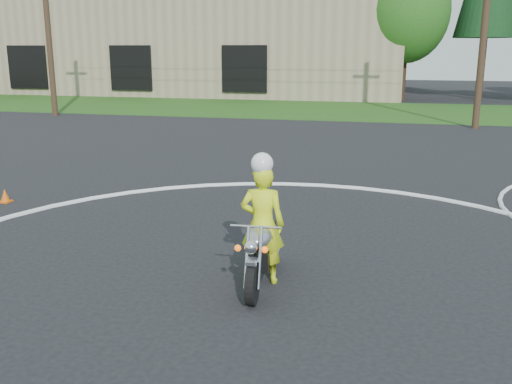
# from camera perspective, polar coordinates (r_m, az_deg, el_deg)

# --- Properties ---
(grass_strip) EXTENTS (120.00, 10.00, 0.02)m
(grass_strip) POSITION_cam_1_polar(r_m,az_deg,el_deg) (31.83, 10.71, 8.00)
(grass_strip) COLOR #1E4714
(grass_strip) RESTS_ON ground
(course_markings) EXTENTS (19.05, 19.05, 0.12)m
(course_markings) POSITION_cam_1_polar(r_m,az_deg,el_deg) (9.56, 15.96, -6.51)
(course_markings) COLOR silver
(course_markings) RESTS_ON ground
(primary_motorcycle) EXTENTS (0.69, 1.96, 1.03)m
(primary_motorcycle) POSITION_cam_1_polar(r_m,az_deg,el_deg) (8.11, 0.46, -6.00)
(primary_motorcycle) COLOR black
(primary_motorcycle) RESTS_ON ground
(rider_primary_grp) EXTENTS (0.66, 0.46, 1.91)m
(rider_primary_grp) POSITION_cam_1_polar(r_m,az_deg,el_deg) (8.10, 0.65, -2.88)
(rider_primary_grp) COLOR #E0F619
(rider_primary_grp) RESTS_ON ground
(traffic_cones) EXTENTS (18.22, 11.46, 0.30)m
(traffic_cones) POSITION_cam_1_polar(r_m,az_deg,el_deg) (8.37, 22.31, -9.13)
(traffic_cones) COLOR #DF5A0B
(traffic_cones) RESTS_ON ground
(warehouse) EXTENTS (41.00, 17.00, 8.30)m
(warehouse) POSITION_cam_1_polar(r_m,az_deg,el_deg) (48.75, -10.47, 14.96)
(warehouse) COLOR tan
(warehouse) RESTS_ON ground
(utility_poles) EXTENTS (41.60, 1.12, 10.00)m
(utility_poles) POSITION_cam_1_polar(r_m,az_deg,el_deg) (25.90, 22.10, 17.40)
(utility_poles) COLOR #473321
(utility_poles) RESTS_ON ground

